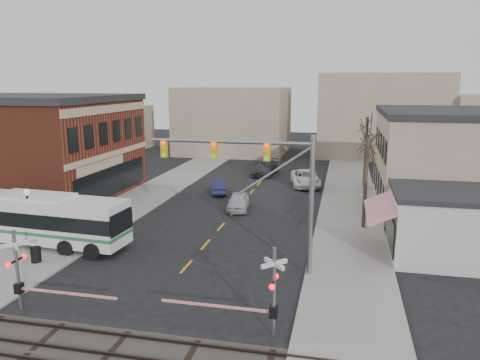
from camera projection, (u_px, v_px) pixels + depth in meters
The scene contains 19 objects.
ground at pixel (174, 280), 25.87m from camera, with size 160.00×160.00×0.00m, color black.
sidewalk_west at pixel (155, 191), 47.00m from camera, with size 5.00×60.00×0.12m, color gray.
sidewalk_east at pixel (349, 201), 42.92m from camera, with size 5.00×60.00×0.12m, color gray.
awning_shop at pixel (459, 225), 28.68m from camera, with size 9.74×6.20×4.30m.
tree_east_a at pixel (366, 183), 34.36m from camera, with size 0.28×0.28×6.75m.
tree_east_b at pixel (366, 171), 40.07m from camera, with size 0.28×0.28×6.30m.
tree_east_c at pixel (366, 153), 47.57m from camera, with size 0.28×0.28×7.20m.
transit_bus at pixel (36, 218), 31.21m from camera, with size 13.02×3.63×3.31m.
traffic_signal_mast at pixel (265, 175), 25.94m from camera, with size 9.34×0.30×8.00m.
rr_crossing_west at pixel (25, 272), 22.08m from camera, with size 5.60×1.36×4.00m.
rr_crossing_east at pixel (264, 292), 19.94m from camera, with size 5.60×1.36×4.00m.
street_lamp at pixel (28, 206), 29.84m from camera, with size 0.44×0.44×4.00m.
trash_bin at pixel (36, 255), 28.12m from camera, with size 0.60×0.60×0.93m, color black.
car_a at pixel (238, 201), 40.12m from camera, with size 1.71×4.25×1.45m, color #B4B3B9.
car_b at pixel (218, 187), 46.09m from camera, with size 1.40×4.01×1.32m, color #1C1B45.
car_c at pixel (305, 178), 49.28m from camera, with size 2.74×5.95×1.65m, color white.
car_d at pixel (265, 168), 55.36m from camera, with size 2.32×5.72×1.66m, color #36363A.
pedestrian_near at pixel (77, 235), 30.54m from camera, with size 0.62×0.41×1.71m, color #4C403D.
pedestrian_far at pixel (71, 216), 35.27m from camera, with size 0.73×0.57×1.50m, color #323A58.
Camera 1 is at (8.85, -22.79, 10.75)m, focal length 35.00 mm.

